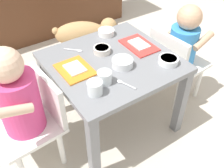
% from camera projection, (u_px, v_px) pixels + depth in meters
% --- Properties ---
extents(ground_plane, '(7.00, 7.00, 0.00)m').
position_uv_depth(ground_plane, '(112.00, 121.00, 1.56)').
color(ground_plane, beige).
extents(dining_table, '(0.60, 0.57, 0.44)m').
position_uv_depth(dining_table, '(112.00, 72.00, 1.32)').
color(dining_table, slate).
rests_on(dining_table, ground).
extents(seated_child_left, '(0.30, 0.30, 0.67)m').
position_uv_depth(seated_child_left, '(21.00, 101.00, 1.09)').
color(seated_child_left, white).
rests_on(seated_child_left, ground).
extents(seated_child_right, '(0.30, 0.30, 0.62)m').
position_uv_depth(seated_child_right, '(182.00, 45.00, 1.49)').
color(seated_child_right, white).
rests_on(seated_child_right, ground).
extents(dog, '(0.46, 0.31, 0.32)m').
position_uv_depth(dog, '(85.00, 33.00, 1.93)').
color(dog, tan).
rests_on(dog, ground).
extents(food_tray_left, '(0.14, 0.18, 0.02)m').
position_uv_depth(food_tray_left, '(75.00, 69.00, 1.21)').
color(food_tray_left, orange).
rests_on(food_tray_left, dining_table).
extents(food_tray_right, '(0.14, 0.20, 0.02)m').
position_uv_depth(food_tray_right, '(139.00, 45.00, 1.37)').
color(food_tray_right, red).
rests_on(food_tray_right, dining_table).
extents(water_cup_left, '(0.06, 0.06, 0.06)m').
position_uv_depth(water_cup_left, '(95.00, 88.00, 1.07)').
color(water_cup_left, white).
rests_on(water_cup_left, dining_table).
extents(water_cup_right, '(0.06, 0.06, 0.06)m').
position_uv_depth(water_cup_right, '(105.00, 78.00, 1.13)').
color(water_cup_right, white).
rests_on(water_cup_right, dining_table).
extents(veggie_bowl_near, '(0.09, 0.09, 0.03)m').
position_uv_depth(veggie_bowl_near, '(102.00, 50.00, 1.31)').
color(veggie_bowl_near, silver).
rests_on(veggie_bowl_near, dining_table).
extents(veggie_bowl_far, '(0.09, 0.09, 0.03)m').
position_uv_depth(veggie_bowl_far, '(106.00, 32.00, 1.45)').
color(veggie_bowl_far, white).
rests_on(veggie_bowl_far, dining_table).
extents(cereal_bowl_right_side, '(0.10, 0.10, 0.03)m').
position_uv_depth(cereal_bowl_right_side, '(168.00, 60.00, 1.24)').
color(cereal_bowl_right_side, white).
rests_on(cereal_bowl_right_side, dining_table).
extents(cereal_bowl_left_side, '(0.10, 0.10, 0.04)m').
position_uv_depth(cereal_bowl_left_side, '(122.00, 63.00, 1.22)').
color(cereal_bowl_left_side, white).
rests_on(cereal_bowl_left_side, dining_table).
extents(spoon_by_left_tray, '(0.08, 0.08, 0.01)m').
position_uv_depth(spoon_by_left_tray, '(75.00, 50.00, 1.33)').
color(spoon_by_left_tray, silver).
rests_on(spoon_by_left_tray, dining_table).
extents(spoon_by_right_tray, '(0.05, 0.10, 0.01)m').
position_uv_depth(spoon_by_right_tray, '(124.00, 84.00, 1.13)').
color(spoon_by_right_tray, silver).
rests_on(spoon_by_right_tray, dining_table).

